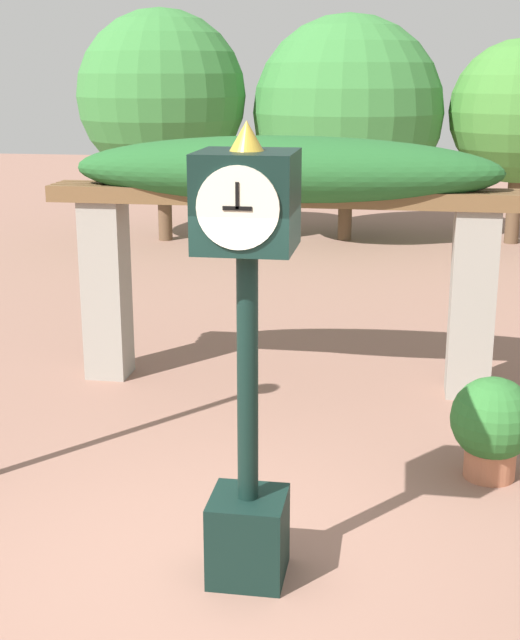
# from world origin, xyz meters

# --- Properties ---
(ground_plane) EXTENTS (60.00, 60.00, 0.00)m
(ground_plane) POSITION_xyz_m (0.00, 0.00, 0.00)
(ground_plane) COLOR #8E6656
(pedestal_clock) EXTENTS (0.59, 0.64, 3.03)m
(pedestal_clock) POSITION_xyz_m (0.28, 0.01, 1.65)
(pedestal_clock) COLOR black
(pedestal_clock) RESTS_ON ground
(pergola) EXTENTS (4.98, 1.05, 2.68)m
(pergola) POSITION_xyz_m (0.00, 3.86, 2.07)
(pergola) COLOR gray
(pergola) RESTS_ON ground
(potted_plant_near_left) EXTENTS (0.70, 0.70, 0.88)m
(potted_plant_near_left) POSITION_xyz_m (2.03, 1.84, 0.48)
(potted_plant_near_left) COLOR #B26B4C
(potted_plant_near_left) RESTS_ON ground
(tree_line) EXTENTS (9.90, 4.12, 4.48)m
(tree_line) POSITION_xyz_m (-0.48, 12.48, 2.63)
(tree_line) COLOR brown
(tree_line) RESTS_ON ground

